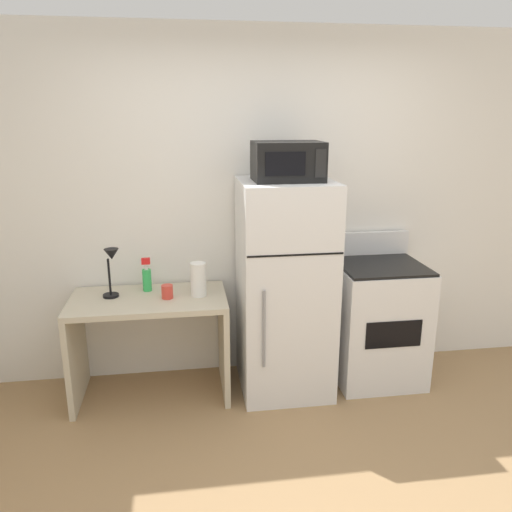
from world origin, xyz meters
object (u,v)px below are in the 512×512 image
(desk, at_px, (150,328))
(paper_towel_roll, at_px, (198,279))
(coffee_mug, at_px, (167,292))
(spray_bottle, at_px, (147,278))
(refrigerator, at_px, (285,288))
(oven_range, at_px, (377,321))
(microwave, at_px, (288,161))
(desk_lamp, at_px, (111,265))

(desk, height_order, paper_towel_roll, paper_towel_roll)
(coffee_mug, distance_m, spray_bottle, 0.24)
(desk, height_order, refrigerator, refrigerator)
(desk, distance_m, paper_towel_roll, 0.50)
(spray_bottle, height_order, oven_range, oven_range)
(paper_towel_roll, xyz_separation_m, coffee_mug, (-0.22, -0.02, -0.07))
(refrigerator, xyz_separation_m, microwave, (0.00, -0.02, 0.91))
(paper_towel_roll, height_order, microwave, microwave)
(oven_range, bearing_deg, spray_bottle, 175.00)
(paper_towel_roll, relative_size, spray_bottle, 0.96)
(coffee_mug, height_order, microwave, microwave)
(microwave, bearing_deg, coffee_mug, 178.56)
(spray_bottle, bearing_deg, paper_towel_roll, -22.89)
(microwave, bearing_deg, paper_towel_roll, 175.96)
(spray_bottle, distance_m, microwave, 1.31)
(desk_lamp, bearing_deg, coffee_mug, -10.97)
(desk, xyz_separation_m, refrigerator, (0.97, -0.03, 0.26))
(microwave, bearing_deg, refrigerator, 90.31)
(refrigerator, bearing_deg, microwave, -89.69)
(desk_lamp, height_order, refrigerator, refrigerator)
(oven_range, bearing_deg, desk, 179.92)
(desk, distance_m, refrigerator, 1.01)
(desk, relative_size, oven_range, 0.99)
(desk_lamp, xyz_separation_m, oven_range, (1.94, -0.05, -0.52))
(spray_bottle, relative_size, microwave, 0.54)
(desk_lamp, relative_size, microwave, 0.77)
(refrigerator, bearing_deg, desk, 178.28)
(desk_lamp, relative_size, coffee_mug, 3.72)
(desk_lamp, height_order, coffee_mug, desk_lamp)
(paper_towel_roll, xyz_separation_m, microwave, (0.62, -0.04, 0.82))
(paper_towel_roll, bearing_deg, refrigerator, -2.07)
(desk_lamp, xyz_separation_m, microwave, (1.21, -0.09, 0.70))
(paper_towel_roll, bearing_deg, coffee_mug, -174.13)
(spray_bottle, distance_m, oven_range, 1.76)
(desk, distance_m, coffee_mug, 0.31)
(coffee_mug, xyz_separation_m, oven_range, (1.57, 0.03, -0.33))
(refrigerator, height_order, microwave, microwave)
(paper_towel_roll, distance_m, oven_range, 1.41)
(paper_towel_roll, height_order, coffee_mug, paper_towel_roll)
(desk, distance_m, oven_range, 1.70)
(desk_lamp, bearing_deg, microwave, -4.42)
(refrigerator, bearing_deg, paper_towel_roll, 177.93)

